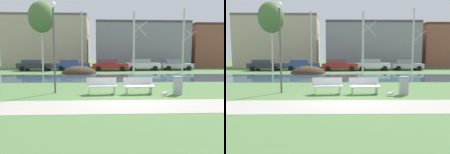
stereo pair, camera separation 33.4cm
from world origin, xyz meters
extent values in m
plane|color=#4C703D|center=(0.00, 10.00, 0.00)|extent=(120.00, 120.00, 0.00)
cube|color=#9E998E|center=(0.00, -1.81, 0.01)|extent=(60.00, 2.32, 0.01)
cube|color=#2D475B|center=(0.00, 9.02, 0.00)|extent=(80.00, 6.55, 0.01)
ellipsoid|color=#423021|center=(-3.56, 13.47, 0.00)|extent=(3.86, 2.86, 1.71)
cube|color=silver|center=(-0.98, 0.79, 0.45)|extent=(1.63, 0.59, 0.05)
cube|color=silver|center=(-1.00, 1.07, 0.67)|extent=(1.60, 0.20, 0.40)
cube|color=silver|center=(-1.64, 0.80, 0.23)|extent=(0.07, 0.43, 0.45)
cube|color=silver|center=(-0.33, 0.90, 0.23)|extent=(0.07, 0.43, 0.45)
cylinder|color=silver|center=(-1.63, 0.76, 0.59)|extent=(0.06, 0.28, 0.04)
cylinder|color=silver|center=(-0.32, 0.86, 0.59)|extent=(0.06, 0.28, 0.04)
cube|color=silver|center=(0.98, 0.79, 0.45)|extent=(1.63, 0.59, 0.14)
cube|color=silver|center=(0.96, 1.07, 0.67)|extent=(1.60, 0.20, 0.40)
cube|color=silver|center=(0.32, 0.80, 0.23)|extent=(0.07, 0.43, 0.45)
cube|color=silver|center=(1.63, 0.90, 0.23)|extent=(0.07, 0.43, 0.45)
cylinder|color=silver|center=(0.32, 0.76, 0.59)|extent=(0.06, 0.28, 0.04)
cylinder|color=silver|center=(1.63, 0.86, 0.59)|extent=(0.06, 0.28, 0.04)
cylinder|color=#999B9E|center=(3.01, 0.68, 0.48)|extent=(0.49, 0.49, 0.96)
torus|color=#5B5D5E|center=(3.01, 0.68, 0.93)|extent=(0.52, 0.52, 0.04)
ellipsoid|color=white|center=(2.19, 0.31, 0.12)|extent=(0.35, 0.16, 0.16)
sphere|color=white|center=(2.35, 0.31, 0.20)|extent=(0.11, 0.11, 0.11)
cone|color=gold|center=(2.41, 0.31, 0.20)|extent=(0.06, 0.04, 0.04)
cylinder|color=gold|center=(2.21, 0.28, 0.05)|extent=(0.01, 0.01, 0.10)
cylinder|color=gold|center=(2.21, 0.34, 0.05)|extent=(0.01, 0.01, 0.10)
cylinder|color=#4C4C51|center=(-3.53, 1.39, 2.28)|extent=(0.10, 0.10, 4.55)
sphere|color=white|center=(-3.53, 1.39, 4.70)|extent=(0.32, 0.32, 0.32)
cylinder|color=beige|center=(-7.83, 14.68, 4.05)|extent=(0.17, 0.17, 8.10)
ellipsoid|color=#4C7038|center=(-7.83, 14.68, 6.32)|extent=(2.90, 2.90, 3.48)
cylinder|color=#BCB7A8|center=(-3.34, 14.97, 3.54)|extent=(0.17, 0.17, 7.08)
cylinder|color=#BCB7A8|center=(-2.73, 15.39, 4.16)|extent=(0.82, 1.16, 0.67)
cylinder|color=#BCB7A8|center=(-2.89, 14.51, 4.06)|extent=(0.81, 0.78, 0.82)
cylinder|color=beige|center=(2.57, 13.74, 3.44)|extent=(0.22, 0.22, 6.87)
cylinder|color=beige|center=(3.44, 14.33, 5.31)|extent=(1.16, 1.64, 0.98)
cylinder|color=beige|center=(3.29, 12.99, 4.67)|extent=(1.35, 1.32, 1.15)
cylinder|color=beige|center=(8.35, 14.15, 3.67)|extent=(0.18, 0.18, 7.34)
cylinder|color=beige|center=(9.22, 14.75, 4.19)|extent=(1.06, 1.51, 1.24)
cylinder|color=beige|center=(8.77, 13.72, 4.62)|extent=(0.89, 0.87, 0.38)
cube|color=#282B30|center=(-9.63, 17.93, 0.66)|extent=(4.48, 1.95, 0.68)
cube|color=#2F3648|center=(-9.98, 17.94, 1.22)|extent=(2.53, 1.66, 0.45)
cylinder|color=black|center=(-8.14, 18.77, 0.32)|extent=(0.65, 0.24, 0.64)
cylinder|color=black|center=(-8.20, 16.98, 0.32)|extent=(0.65, 0.24, 0.64)
cylinder|color=black|center=(-11.06, 18.87, 0.32)|extent=(0.65, 0.24, 0.64)
cylinder|color=black|center=(-11.12, 17.08, 0.32)|extent=(0.65, 0.24, 0.64)
cube|color=#2D4793|center=(-4.92, 18.66, 0.65)|extent=(4.45, 1.88, 0.66)
cube|color=#32457F|center=(-5.27, 18.67, 1.21)|extent=(2.51, 1.61, 0.47)
cylinder|color=black|center=(-3.44, 19.47, 0.32)|extent=(0.65, 0.24, 0.64)
cylinder|color=black|center=(-3.50, 17.74, 0.32)|extent=(0.65, 0.24, 0.64)
cylinder|color=black|center=(-6.34, 19.57, 0.32)|extent=(0.65, 0.24, 0.64)
cylinder|color=black|center=(-6.40, 17.84, 0.32)|extent=(0.65, 0.24, 0.64)
cube|color=maroon|center=(0.08, 17.68, 0.64)|extent=(4.65, 1.96, 0.65)
cube|color=brown|center=(-0.29, 17.69, 1.25)|extent=(2.62, 1.67, 0.56)
cylinder|color=black|center=(1.62, 18.53, 0.32)|extent=(0.65, 0.24, 0.64)
cylinder|color=black|center=(1.56, 16.73, 0.32)|extent=(0.65, 0.24, 0.64)
cylinder|color=black|center=(-1.40, 18.63, 0.32)|extent=(0.65, 0.24, 0.64)
cylinder|color=black|center=(-1.47, 16.83, 0.32)|extent=(0.65, 0.24, 0.64)
cube|color=silver|center=(4.48, 18.20, 0.67)|extent=(4.53, 1.97, 0.70)
cube|color=#949AAC|center=(4.12, 18.21, 1.27)|extent=(2.56, 1.68, 0.50)
cylinder|color=black|center=(5.98, 19.06, 0.32)|extent=(0.65, 0.24, 0.64)
cylinder|color=black|center=(5.92, 17.25, 0.32)|extent=(0.65, 0.24, 0.64)
cylinder|color=black|center=(3.03, 19.16, 0.32)|extent=(0.65, 0.24, 0.64)
cylinder|color=black|center=(2.97, 17.35, 0.32)|extent=(0.65, 0.24, 0.64)
cube|color=#B2B5BC|center=(9.16, 18.43, 0.62)|extent=(4.17, 1.95, 0.59)
cube|color=gray|center=(8.83, 18.44, 1.17)|extent=(2.36, 1.67, 0.52)
cylinder|color=black|center=(10.55, 19.28, 0.32)|extent=(0.65, 0.24, 0.64)
cylinder|color=black|center=(10.49, 17.48, 0.32)|extent=(0.65, 0.24, 0.64)
cylinder|color=black|center=(7.84, 19.38, 0.32)|extent=(0.65, 0.24, 0.64)
cylinder|color=black|center=(7.78, 17.58, 0.32)|extent=(0.65, 0.24, 0.64)
cube|color=#BCAD8E|center=(-10.16, 27.25, 4.10)|extent=(13.51, 6.64, 8.21)
cube|color=#675F4E|center=(-10.16, 27.25, 8.41)|extent=(13.51, 6.64, 0.40)
cube|color=gray|center=(5.37, 25.45, 3.45)|extent=(14.61, 6.80, 6.89)
cube|color=#48484B|center=(5.37, 25.45, 7.09)|extent=(14.61, 6.80, 0.40)
camera|label=1|loc=(-0.94, -10.25, 2.08)|focal=34.21mm
camera|label=2|loc=(-0.60, -10.26, 2.08)|focal=34.21mm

